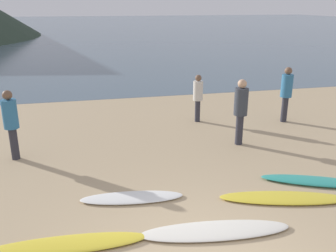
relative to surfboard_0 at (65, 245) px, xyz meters
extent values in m
cube|color=tan|center=(1.99, 8.95, -0.14)|extent=(120.00, 120.00, 0.20)
cube|color=#475B6B|center=(1.99, 59.43, -0.04)|extent=(140.00, 100.00, 0.01)
ellipsoid|color=yellow|center=(0.00, 0.00, 0.00)|extent=(2.67, 0.64, 0.08)
ellipsoid|color=white|center=(1.25, 1.26, 0.00)|extent=(2.09, 0.76, 0.08)
ellipsoid|color=silver|center=(2.49, -0.18, 0.00)|extent=(2.65, 0.88, 0.08)
ellipsoid|color=yellow|center=(4.20, 0.56, 0.00)|extent=(2.62, 1.18, 0.07)
ellipsoid|color=teal|center=(5.25, 1.03, 0.01)|extent=(2.35, 1.39, 0.10)
cylinder|color=#2D2D38|center=(4.04, 5.82, 0.32)|extent=(0.17, 0.17, 0.72)
cylinder|color=beige|center=(4.04, 5.82, 0.99)|extent=(0.31, 0.31, 0.63)
sphere|color=brown|center=(4.04, 5.82, 1.41)|extent=(0.20, 0.20, 0.20)
cylinder|color=#2D2D38|center=(-1.32, 3.91, 0.37)|extent=(0.20, 0.20, 0.82)
cylinder|color=teal|center=(-1.32, 3.91, 1.13)|extent=(0.36, 0.36, 0.71)
sphere|color=brown|center=(-1.32, 3.91, 1.60)|extent=(0.23, 0.23, 0.23)
cylinder|color=#2D2D38|center=(4.54, 3.60, 0.38)|extent=(0.20, 0.20, 0.85)
cylinder|color=#333842|center=(4.54, 3.60, 1.17)|extent=(0.37, 0.37, 0.74)
sphere|color=tan|center=(4.54, 3.60, 1.66)|extent=(0.24, 0.24, 0.24)
cylinder|color=#2D2D38|center=(6.81, 5.17, 0.38)|extent=(0.20, 0.20, 0.84)
cylinder|color=teal|center=(6.81, 5.17, 1.16)|extent=(0.36, 0.36, 0.73)
sphere|color=brown|center=(6.81, 5.17, 1.64)|extent=(0.24, 0.24, 0.24)
camera|label=1|loc=(0.49, -5.20, 3.68)|focal=39.17mm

